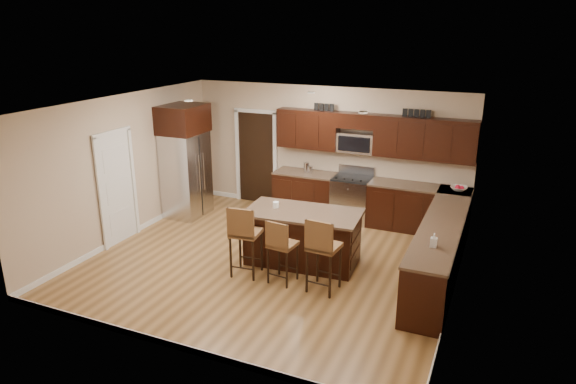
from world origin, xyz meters
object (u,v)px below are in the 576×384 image
at_px(range, 352,199).
at_px(refrigerator, 185,160).
at_px(stool_left, 244,233).
at_px(stool_mid, 281,245).
at_px(island, 303,239).
at_px(stool_right, 322,247).

xyz_separation_m(range, refrigerator, (-3.30, -1.07, 0.74)).
bearing_deg(stool_left, range, 68.73).
bearing_deg(refrigerator, stool_mid, -33.11).
relative_size(island, stool_mid, 1.89).
height_order(range, stool_left, stool_left).
relative_size(stool_right, refrigerator, 0.51).
bearing_deg(range, stool_left, -105.49).
xyz_separation_m(island, stool_left, (-0.66, -0.85, 0.32)).
distance_m(stool_left, stool_right, 1.32).
xyz_separation_m(stool_left, refrigerator, (-2.45, 2.02, 0.46)).
bearing_deg(island, stool_mid, -96.47).
relative_size(stool_mid, refrigerator, 0.45).
relative_size(range, stool_right, 0.93).
relative_size(island, refrigerator, 0.85).
xyz_separation_m(range, stool_mid, (-0.22, -3.07, 0.19)).
height_order(range, stool_mid, range).
relative_size(stool_mid, stool_right, 0.88).
distance_m(stool_left, stool_mid, 0.64).
bearing_deg(refrigerator, island, -20.53).
bearing_deg(stool_mid, island, 94.14).
bearing_deg(refrigerator, stool_right, -28.19).
xyz_separation_m(island, stool_right, (0.65, -0.85, 0.31)).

